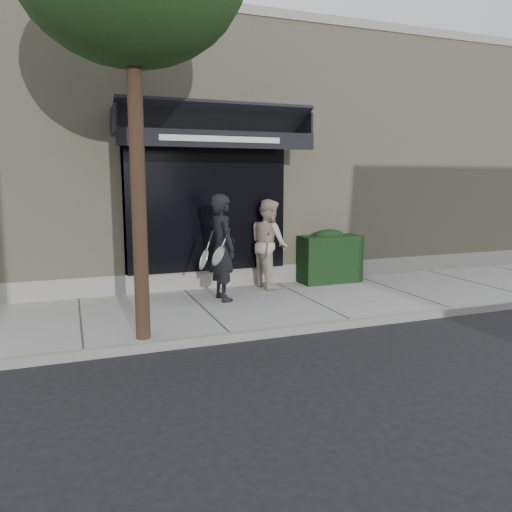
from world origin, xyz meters
name	(u,v)px	position (x,y,z in m)	size (l,w,h in m)	color
ground	(308,305)	(0.00, 0.00, 0.00)	(80.00, 80.00, 0.00)	black
sidewalk	(308,301)	(0.00, 0.00, 0.06)	(20.00, 3.00, 0.12)	gray
curb	(352,323)	(0.00, -1.55, 0.07)	(20.00, 0.10, 0.14)	gray
building_facade	(227,163)	(-0.01, 4.96, 2.74)	(14.30, 8.04, 5.64)	tan
hedge	(328,257)	(1.10, 1.25, 0.66)	(1.30, 0.70, 1.14)	black
pedestrian_front	(223,248)	(-1.51, 0.46, 1.09)	(0.80, 0.90, 1.94)	black
pedestrian_back	(269,243)	(-0.31, 1.20, 1.02)	(0.78, 0.95, 1.80)	beige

